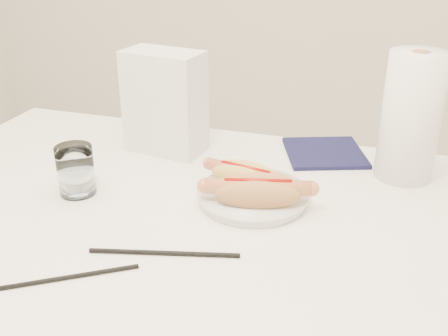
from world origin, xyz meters
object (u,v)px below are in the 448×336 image
(paper_towel_roll, at_px, (411,117))
(water_glass, at_px, (76,170))
(table, at_px, (182,237))
(plate, at_px, (253,197))
(hotdog_left, at_px, (245,176))
(hotdog_right, at_px, (258,191))
(napkin_box, at_px, (165,102))

(paper_towel_roll, bearing_deg, water_glass, -155.82)
(table, distance_m, plate, 0.15)
(hotdog_left, distance_m, paper_towel_roll, 0.35)
(paper_towel_roll, bearing_deg, hotdog_left, -149.35)
(plate, distance_m, hotdog_left, 0.04)
(plate, distance_m, hotdog_right, 0.05)
(table, bearing_deg, hotdog_right, 14.40)
(paper_towel_roll, bearing_deg, hotdog_right, -136.99)
(hotdog_left, bearing_deg, table, -123.55)
(napkin_box, bearing_deg, hotdog_left, -24.88)
(hotdog_right, height_order, water_glass, water_glass)
(table, relative_size, hotdog_left, 7.37)
(napkin_box, bearing_deg, table, -53.26)
(table, bearing_deg, paper_towel_roll, 34.79)
(napkin_box, relative_size, paper_towel_roll, 0.88)
(plate, height_order, hotdog_left, hotdog_left)
(plate, bearing_deg, hotdog_right, -63.43)
(hotdog_left, relative_size, hotdog_right, 0.86)
(hotdog_left, height_order, water_glass, water_glass)
(table, distance_m, water_glass, 0.24)
(napkin_box, bearing_deg, water_glass, -99.56)
(hotdog_right, bearing_deg, table, -179.86)
(water_glass, bearing_deg, hotdog_right, 5.88)
(table, bearing_deg, hotdog_left, 45.09)
(hotdog_left, bearing_deg, paper_towel_roll, 42.01)
(hotdog_right, xyz_separation_m, napkin_box, (-0.27, 0.21, 0.07))
(plate, relative_size, water_glass, 2.09)
(plate, xyz_separation_m, hotdog_right, (0.02, -0.04, 0.03))
(table, relative_size, hotdog_right, 6.31)
(hotdog_left, xyz_separation_m, water_glass, (-0.31, -0.10, 0.01))
(hotdog_right, bearing_deg, paper_towel_roll, 28.75)
(plate, relative_size, paper_towel_roll, 0.79)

